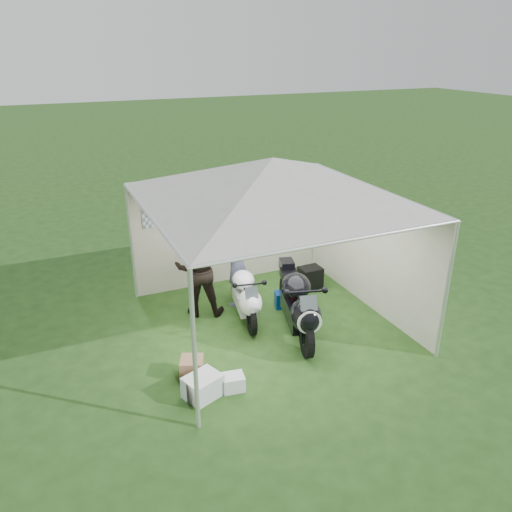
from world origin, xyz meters
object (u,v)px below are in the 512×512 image
object	(u,v)px
motorcycle_white	(245,294)
equipment_box	(310,277)
motorcycle_black	(298,303)
crate_2	(233,382)
person_dark_jacket	(199,269)
canopy_tent	(272,183)
paddock_stand	(286,299)
crate_0	(203,386)
crate_1	(192,367)
person_blue_jacket	(237,262)

from	to	relation	value
motorcycle_white	equipment_box	distance (m)	1.85
motorcycle_black	crate_2	bearing A→B (deg)	-133.40
person_dark_jacket	crate_2	xyz separation A→B (m)	(-0.27, -2.35, -0.78)
person_dark_jacket	canopy_tent	bearing A→B (deg)	162.24
motorcycle_black	paddock_stand	size ratio (longest dim) A/B	5.29
crate_0	crate_2	size ratio (longest dim) A/B	1.58
paddock_stand	crate_0	xyz separation A→B (m)	(-2.28, -1.88, 0.01)
crate_0	crate_1	xyz separation A→B (m)	(0.00, 0.52, -0.02)
crate_0	motorcycle_white	bearing A→B (deg)	51.92
canopy_tent	motorcycle_black	bearing A→B (deg)	-64.01
equipment_box	crate_2	bearing A→B (deg)	-137.41
motorcycle_black	crate_0	distance (m)	2.26
paddock_stand	motorcycle_black	bearing A→B (deg)	-105.28
canopy_tent	crate_2	size ratio (longest dim) A/B	17.91
motorcycle_white	person_dark_jacket	size ratio (longest dim) A/B	1.01
paddock_stand	crate_2	bearing A→B (deg)	-133.67
motorcycle_white	crate_0	xyz separation A→B (m)	(-1.40, -1.79, -0.33)
person_dark_jacket	crate_1	size ratio (longest dim) A/B	5.36
paddock_stand	motorcycle_white	bearing A→B (deg)	-173.73
equipment_box	crate_2	size ratio (longest dim) A/B	1.39
equipment_box	crate_0	world-z (taller)	equipment_box
crate_0	person_blue_jacket	bearing A→B (deg)	58.14
motorcycle_black	person_dark_jacket	size ratio (longest dim) A/B	1.20
paddock_stand	crate_2	size ratio (longest dim) A/B	1.29
person_blue_jacket	crate_1	xyz separation A→B (m)	(-1.49, -1.88, -0.71)
paddock_stand	equipment_box	size ratio (longest dim) A/B	0.92
canopy_tent	paddock_stand	xyz separation A→B (m)	(0.53, 0.42, -2.42)
motorcycle_white	motorcycle_black	xyz separation A→B (m)	(0.61, -0.86, 0.10)
crate_1	person_dark_jacket	bearing A→B (deg)	68.26
equipment_box	crate_0	distance (m)	3.94
motorcycle_white	crate_1	size ratio (longest dim) A/B	5.39
motorcycle_white	equipment_box	size ratio (longest dim) A/B	4.10
crate_1	person_blue_jacket	bearing A→B (deg)	51.56
paddock_stand	person_blue_jacket	distance (m)	1.17
canopy_tent	crate_2	distance (m)	3.15
person_blue_jacket	canopy_tent	bearing A→B (deg)	56.30
motorcycle_white	crate_0	distance (m)	2.30
paddock_stand	person_dark_jacket	size ratio (longest dim) A/B	0.23
person_blue_jacket	equipment_box	size ratio (longest dim) A/B	3.89
person_blue_jacket	crate_0	world-z (taller)	person_blue_jacket
crate_1	crate_2	size ratio (longest dim) A/B	1.06
crate_1	crate_2	xyz separation A→B (m)	(0.45, -0.55, -0.03)
canopy_tent	person_blue_jacket	xyz separation A→B (m)	(-0.26, 0.93, -1.72)
person_blue_jacket	equipment_box	world-z (taller)	person_blue_jacket
motorcycle_white	crate_0	bearing A→B (deg)	-117.01
paddock_stand	crate_1	xyz separation A→B (m)	(-2.28, -1.36, -0.00)
equipment_box	motorcycle_white	bearing A→B (deg)	-159.73
person_blue_jacket	crate_2	xyz separation A→B (m)	(-1.04, -2.42, -0.74)
crate_0	canopy_tent	bearing A→B (deg)	39.91
motorcycle_white	paddock_stand	world-z (taller)	motorcycle_white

